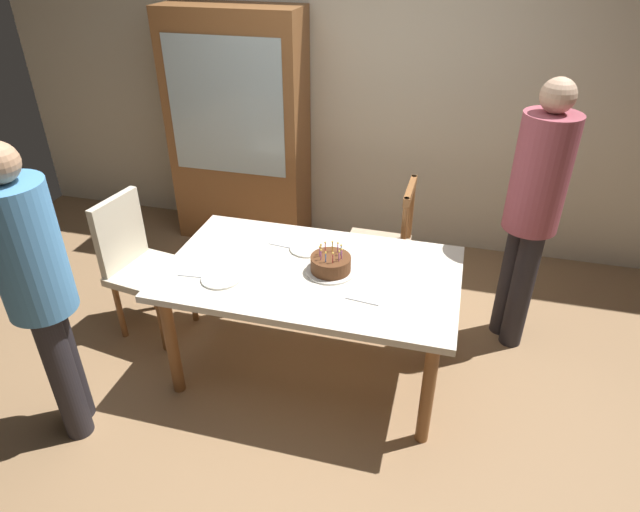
% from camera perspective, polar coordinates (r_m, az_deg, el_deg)
% --- Properties ---
extents(ground, '(6.40, 6.40, 0.00)m').
position_cam_1_polar(ground, '(3.51, -0.80, -11.58)').
color(ground, '#93704C').
extents(back_wall, '(6.40, 0.10, 2.60)m').
position_cam_1_polar(back_wall, '(4.51, 5.71, 17.20)').
color(back_wall, beige).
rests_on(back_wall, ground).
extents(dining_table, '(1.65, 0.97, 0.73)m').
position_cam_1_polar(dining_table, '(3.11, -0.89, -2.78)').
color(dining_table, silver).
rests_on(dining_table, ground).
extents(birthday_cake, '(0.28, 0.28, 0.16)m').
position_cam_1_polar(birthday_cake, '(3.02, 1.13, -0.91)').
color(birthday_cake, silver).
rests_on(birthday_cake, dining_table).
extents(plate_near_celebrant, '(0.22, 0.22, 0.01)m').
position_cam_1_polar(plate_near_celebrant, '(3.03, -10.33, -2.32)').
color(plate_near_celebrant, silver).
rests_on(plate_near_celebrant, dining_table).
extents(plate_far_side, '(0.22, 0.22, 0.01)m').
position_cam_1_polar(plate_far_side, '(3.26, -1.26, 0.83)').
color(plate_far_side, silver).
rests_on(plate_far_side, dining_table).
extents(fork_near_celebrant, '(0.18, 0.03, 0.01)m').
position_cam_1_polar(fork_near_celebrant, '(3.08, -13.13, -2.05)').
color(fork_near_celebrant, silver).
rests_on(fork_near_celebrant, dining_table).
extents(fork_far_side, '(0.18, 0.04, 0.01)m').
position_cam_1_polar(fork_far_side, '(3.29, -3.98, 1.08)').
color(fork_far_side, silver).
rests_on(fork_far_side, dining_table).
extents(fork_near_guest, '(0.18, 0.04, 0.01)m').
position_cam_1_polar(fork_near_guest, '(2.82, 4.44, -4.72)').
color(fork_near_guest, silver).
rests_on(fork_near_guest, dining_table).
extents(chair_spindle_back, '(0.45, 0.45, 0.95)m').
position_cam_1_polar(chair_spindle_back, '(3.83, 6.35, 0.81)').
color(chair_spindle_back, tan).
rests_on(chair_spindle_back, ground).
extents(chair_upholstered, '(0.50, 0.50, 0.95)m').
position_cam_1_polar(chair_upholstered, '(3.73, -18.54, -0.35)').
color(chair_upholstered, beige).
rests_on(chair_upholstered, ground).
extents(person_celebrant, '(0.32, 0.32, 1.64)m').
position_cam_1_polar(person_celebrant, '(2.91, -27.51, -2.69)').
color(person_celebrant, '#262328').
rests_on(person_celebrant, ground).
extents(person_guest, '(0.32, 0.32, 1.72)m').
position_cam_1_polar(person_guest, '(3.45, 21.48, 5.00)').
color(person_guest, '#262328').
rests_on(person_guest, ground).
extents(china_cabinet, '(1.10, 0.45, 1.90)m').
position_cam_1_polar(china_cabinet, '(4.63, -8.50, 12.89)').
color(china_cabinet, brown).
rests_on(china_cabinet, ground).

